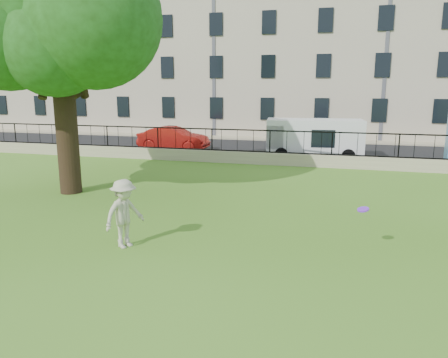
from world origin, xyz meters
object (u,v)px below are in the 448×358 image
(white_van, at_px, (314,139))
(tree, at_px, (55,6))
(man, at_px, (124,214))
(red_sedan, at_px, (173,138))
(frisbee, at_px, (363,209))

(white_van, bearing_deg, tree, -136.39)
(man, bearing_deg, red_sedan, 42.87)
(tree, distance_m, white_van, 14.10)
(man, height_order, frisbee, man)
(man, height_order, white_van, white_van)
(tree, relative_size, man, 5.81)
(frisbee, relative_size, white_van, 0.05)
(man, bearing_deg, white_van, 11.65)
(red_sedan, bearing_deg, tree, -178.44)
(tree, bearing_deg, frisbee, -18.77)
(tree, distance_m, red_sedan, 12.45)
(man, bearing_deg, tree, 71.23)
(man, xyz_separation_m, red_sedan, (-4.90, 15.59, -0.14))
(frisbee, bearing_deg, man, -168.91)
(red_sedan, bearing_deg, white_van, -96.06)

